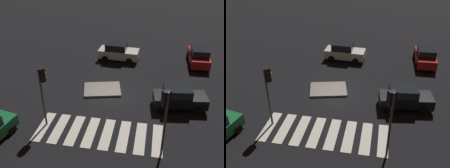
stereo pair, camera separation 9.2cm
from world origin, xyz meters
TOP-DOWN VIEW (x-y plane):
  - ground_plane at (0.00, 0.00)m, footprint 80.00×80.00m
  - traffic_island at (-0.95, 0.46)m, footprint 3.62×3.04m
  - car_white at (-0.59, 7.04)m, footprint 4.35×2.20m
  - car_red at (7.80, 7.38)m, footprint 2.11×4.36m
  - car_black at (5.49, -0.96)m, footprint 4.28×2.35m
  - traffic_light_south at (-3.84, -4.72)m, footprint 0.54×0.53m
  - traffic_light_east at (4.18, -6.33)m, footprint 0.54×0.53m
  - crosswalk_near at (0.00, -5.12)m, footprint 8.75×3.20m

SIDE VIEW (x-z plane):
  - ground_plane at x=0.00m, z-range 0.00..0.00m
  - crosswalk_near at x=0.00m, z-range 0.00..0.02m
  - traffic_island at x=-0.95m, z-range 0.00..0.18m
  - car_black at x=5.49m, z-range -0.02..1.78m
  - car_white at x=-0.59m, z-range -0.02..1.84m
  - car_red at x=7.80m, z-range -0.02..1.86m
  - traffic_light_south at x=-3.84m, z-range 1.15..5.63m
  - traffic_light_east at x=4.18m, z-range 1.18..5.79m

